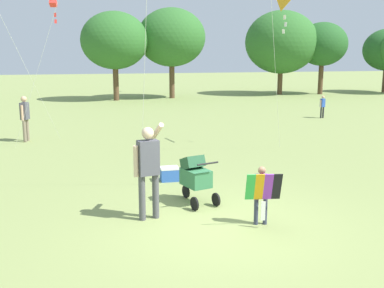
{
  "coord_description": "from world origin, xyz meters",
  "views": [
    {
      "loc": [
        -2.34,
        -7.67,
        3.16
      ],
      "look_at": [
        -0.26,
        1.3,
        1.3
      ],
      "focal_mm": 43.0,
      "sensor_mm": 36.0,
      "label": 1
    }
  ],
  "objects_px": {
    "child_with_butterfly_kite": "(262,190)",
    "person_sitting_far": "(323,105)",
    "stroller": "(195,175)",
    "kite_orange_delta": "(285,2)",
    "kite_green_novelty": "(52,0)",
    "cooler_box": "(169,174)",
    "person_red_shirt": "(25,115)",
    "person_adult_flyer": "(148,164)"
  },
  "relations": [
    {
      "from": "person_red_shirt",
      "to": "child_with_butterfly_kite",
      "type": "bearing_deg",
      "value": -61.28
    },
    {
      "from": "person_adult_flyer",
      "to": "person_sitting_far",
      "type": "bearing_deg",
      "value": 49.44
    },
    {
      "from": "stroller",
      "to": "cooler_box",
      "type": "xyz_separation_m",
      "value": [
        -0.23,
        1.8,
        -0.43
      ]
    },
    {
      "from": "person_red_shirt",
      "to": "person_adult_flyer",
      "type": "bearing_deg",
      "value": -69.68
    },
    {
      "from": "person_sitting_far",
      "to": "cooler_box",
      "type": "xyz_separation_m",
      "value": [
        -9.14,
        -9.15,
        -0.46
      ]
    },
    {
      "from": "kite_orange_delta",
      "to": "kite_green_novelty",
      "type": "bearing_deg",
      "value": 157.03
    },
    {
      "from": "person_sitting_far",
      "to": "person_adult_flyer",
      "type": "bearing_deg",
      "value": -130.56
    },
    {
      "from": "kite_green_novelty",
      "to": "cooler_box",
      "type": "xyz_separation_m",
      "value": [
        2.91,
        -6.23,
        -4.7
      ]
    },
    {
      "from": "child_with_butterfly_kite",
      "to": "person_sitting_far",
      "type": "relative_size",
      "value": 1.02
    },
    {
      "from": "stroller",
      "to": "person_sitting_far",
      "type": "xyz_separation_m",
      "value": [
        8.91,
        10.95,
        0.03
      ]
    },
    {
      "from": "kite_green_novelty",
      "to": "person_sitting_far",
      "type": "height_order",
      "value": "kite_green_novelty"
    },
    {
      "from": "kite_orange_delta",
      "to": "person_red_shirt",
      "type": "xyz_separation_m",
      "value": [
        -8.4,
        3.01,
        -3.73
      ]
    },
    {
      "from": "person_adult_flyer",
      "to": "kite_green_novelty",
      "type": "distance_m",
      "value": 9.76
    },
    {
      "from": "person_sitting_far",
      "to": "cooler_box",
      "type": "height_order",
      "value": "person_sitting_far"
    },
    {
      "from": "child_with_butterfly_kite",
      "to": "person_sitting_far",
      "type": "bearing_deg",
      "value": 57.24
    },
    {
      "from": "stroller",
      "to": "person_red_shirt",
      "type": "bearing_deg",
      "value": 118.37
    },
    {
      "from": "kite_orange_delta",
      "to": "cooler_box",
      "type": "bearing_deg",
      "value": -143.83
    },
    {
      "from": "child_with_butterfly_kite",
      "to": "stroller",
      "type": "xyz_separation_m",
      "value": [
        -0.89,
        1.51,
        -0.06
      ]
    },
    {
      "from": "stroller",
      "to": "cooler_box",
      "type": "bearing_deg",
      "value": 97.32
    },
    {
      "from": "stroller",
      "to": "kite_green_novelty",
      "type": "height_order",
      "value": "kite_green_novelty"
    },
    {
      "from": "child_with_butterfly_kite",
      "to": "cooler_box",
      "type": "relative_size",
      "value": 2.47
    },
    {
      "from": "kite_orange_delta",
      "to": "person_red_shirt",
      "type": "distance_m",
      "value": 9.67
    },
    {
      "from": "person_adult_flyer",
      "to": "cooler_box",
      "type": "distance_m",
      "value": 2.81
    },
    {
      "from": "cooler_box",
      "to": "stroller",
      "type": "bearing_deg",
      "value": -82.68
    },
    {
      "from": "child_with_butterfly_kite",
      "to": "kite_orange_delta",
      "type": "distance_m",
      "value": 8.26
    },
    {
      "from": "child_with_butterfly_kite",
      "to": "cooler_box",
      "type": "bearing_deg",
      "value": 108.71
    },
    {
      "from": "child_with_butterfly_kite",
      "to": "person_sitting_far",
      "type": "distance_m",
      "value": 14.82
    },
    {
      "from": "person_red_shirt",
      "to": "person_sitting_far",
      "type": "distance_m",
      "value": 13.55
    },
    {
      "from": "person_adult_flyer",
      "to": "person_red_shirt",
      "type": "bearing_deg",
      "value": 110.32
    },
    {
      "from": "person_adult_flyer",
      "to": "stroller",
      "type": "distance_m",
      "value": 1.39
    },
    {
      "from": "stroller",
      "to": "person_red_shirt",
      "type": "xyz_separation_m",
      "value": [
        -4.3,
        7.97,
        0.35
      ]
    },
    {
      "from": "kite_green_novelty",
      "to": "cooler_box",
      "type": "bearing_deg",
      "value": -64.96
    },
    {
      "from": "stroller",
      "to": "person_sitting_far",
      "type": "bearing_deg",
      "value": 50.88
    },
    {
      "from": "child_with_butterfly_kite",
      "to": "kite_orange_delta",
      "type": "bearing_deg",
      "value": 63.65
    },
    {
      "from": "child_with_butterfly_kite",
      "to": "kite_orange_delta",
      "type": "relative_size",
      "value": 0.21
    },
    {
      "from": "kite_green_novelty",
      "to": "person_adult_flyer",
      "type": "bearing_deg",
      "value": -76.78
    },
    {
      "from": "kite_orange_delta",
      "to": "person_sitting_far",
      "type": "height_order",
      "value": "kite_orange_delta"
    },
    {
      "from": "child_with_butterfly_kite",
      "to": "kite_green_novelty",
      "type": "height_order",
      "value": "kite_green_novelty"
    },
    {
      "from": "kite_green_novelty",
      "to": "person_sitting_far",
      "type": "xyz_separation_m",
      "value": [
        12.05,
        2.92,
        -4.24
      ]
    },
    {
      "from": "stroller",
      "to": "kite_orange_delta",
      "type": "relative_size",
      "value": 0.21
    },
    {
      "from": "kite_green_novelty",
      "to": "kite_orange_delta",
      "type": "bearing_deg",
      "value": -22.97
    },
    {
      "from": "person_adult_flyer",
      "to": "cooler_box",
      "type": "relative_size",
      "value": 4.16
    }
  ]
}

